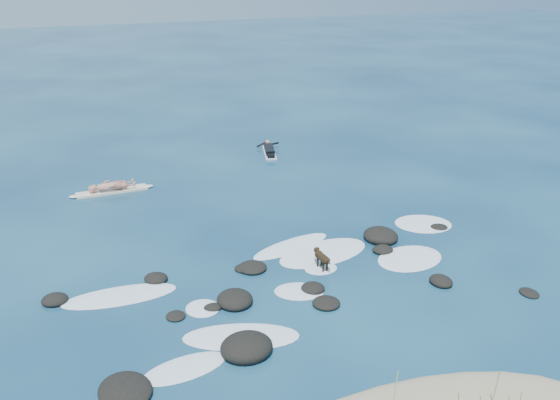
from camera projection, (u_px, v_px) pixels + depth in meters
name	position (u px, v px, depth m)	size (l,w,h in m)	color
ground	(285.00, 274.00, 20.03)	(160.00, 160.00, 0.00)	#0A2642
reef_rocks	(276.00, 297.00, 18.50)	(14.51, 6.80, 0.62)	black
breaking_foam	(300.00, 274.00, 20.06)	(14.62, 7.36, 0.12)	white
standing_surfer_rig	(110.00, 175.00, 26.61)	(3.60, 0.74, 2.05)	beige
paddling_surfer_rig	(269.00, 150.00, 32.11)	(1.42, 2.70, 0.47)	silver
dog	(322.00, 257.00, 20.18)	(0.32, 1.07, 0.68)	black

